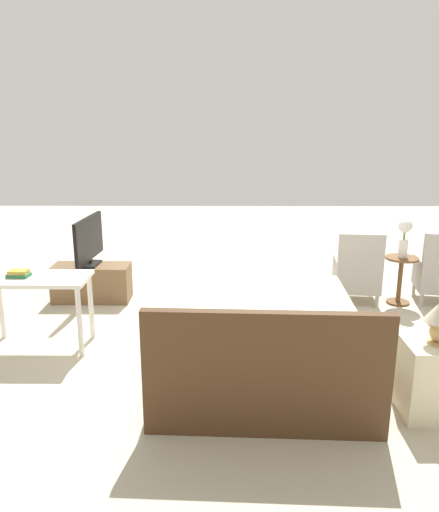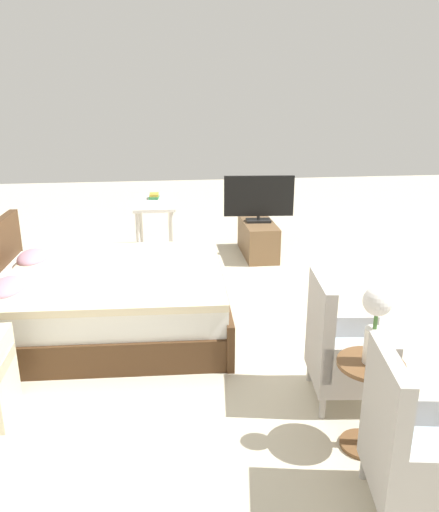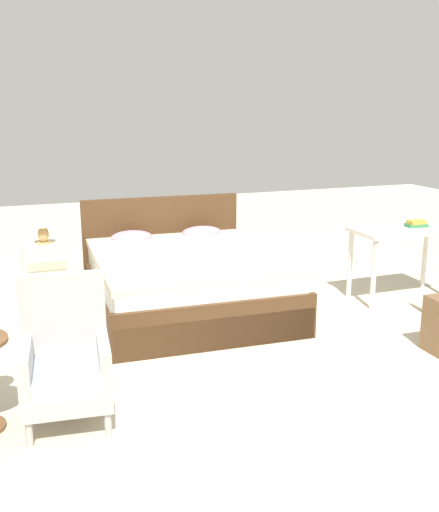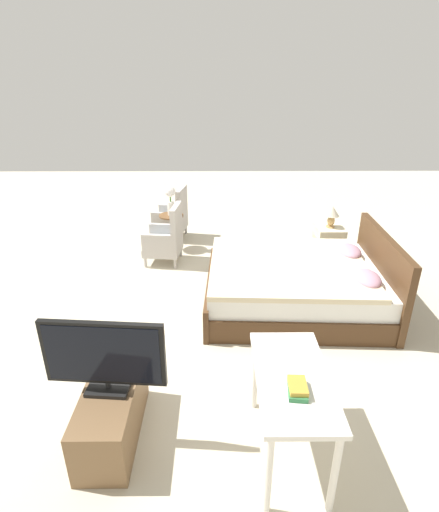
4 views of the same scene
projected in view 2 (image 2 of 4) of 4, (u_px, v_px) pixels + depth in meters
The scene contains 10 objects.
ground_plane at pixel (223, 322), 4.81m from camera, with size 16.00×16.00×0.00m, color beige.
bed at pixel (104, 299), 4.58m from camera, with size 1.84×2.22×0.96m.
armchair_by_window_left at pixel (414, 452), 2.54m from camera, with size 0.62×0.62×0.92m.
armchair_by_window_right at pixel (342, 351), 3.51m from camera, with size 0.59×0.59×0.92m.
side_table at pixel (368, 395), 3.01m from camera, with size 0.40×0.40×0.60m.
flower_vase at pixel (376, 317), 2.85m from camera, with size 0.17×0.17×0.48m.
tv_stand at pixel (258, 238), 6.71m from camera, with size 0.96×0.40×0.46m.
tv_flatscreen at pixel (259, 198), 6.53m from camera, with size 0.22×0.92×0.61m.
vanity_desk at pixel (155, 209), 6.59m from camera, with size 1.04×0.52×0.74m.
book_stack at pixel (154, 196), 6.69m from camera, with size 0.22×0.15×0.07m.
Camera 2 is at (-4.32, 0.56, 2.13)m, focal length 35.00 mm.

